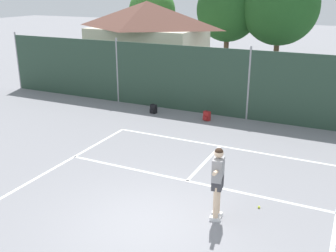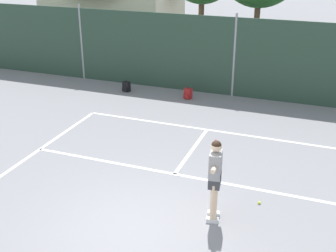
# 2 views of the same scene
# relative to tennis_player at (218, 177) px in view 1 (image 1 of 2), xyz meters

# --- Properties ---
(ground_plane) EXTENTS (120.00, 120.00, 0.00)m
(ground_plane) POSITION_rel_tennis_player_xyz_m (-1.43, -0.95, -1.11)
(ground_plane) COLOR gray
(court_markings) EXTENTS (8.30, 11.10, 0.01)m
(court_markings) POSITION_rel_tennis_player_xyz_m (-1.43, -0.31, -1.11)
(court_markings) COLOR white
(court_markings) RESTS_ON ground
(chainlink_fence) EXTENTS (26.09, 0.09, 3.12)m
(chainlink_fence) POSITION_rel_tennis_player_xyz_m (-1.43, 8.05, 0.38)
(chainlink_fence) COLOR #284233
(chainlink_fence) RESTS_ON ground
(clubhouse_building) EXTENTS (6.80, 4.42, 4.68)m
(clubhouse_building) POSITION_rel_tennis_player_xyz_m (-8.75, 12.65, 1.31)
(clubhouse_building) COLOR beige
(clubhouse_building) RESTS_ON ground
(treeline_backdrop) EXTENTS (24.36, 4.59, 6.79)m
(treeline_backdrop) POSITION_rel_tennis_player_xyz_m (-2.50, 19.70, 2.73)
(treeline_backdrop) COLOR brown
(treeline_backdrop) RESTS_ON ground
(tennis_player) EXTENTS (0.39, 1.41, 1.85)m
(tennis_player) POSITION_rel_tennis_player_xyz_m (0.00, 0.00, 0.00)
(tennis_player) COLOR silver
(tennis_player) RESTS_ON ground
(tennis_ball) EXTENTS (0.07, 0.07, 0.07)m
(tennis_ball) POSITION_rel_tennis_player_xyz_m (0.84, 0.91, -1.08)
(tennis_ball) COLOR #CCE033
(tennis_ball) RESTS_ON ground
(backpack_black) EXTENTS (0.31, 0.29, 0.46)m
(backpack_black) POSITION_rel_tennis_player_xyz_m (-5.44, 7.06, -0.92)
(backpack_black) COLOR black
(backpack_black) RESTS_ON ground
(backpack_red) EXTENTS (0.33, 0.31, 0.46)m
(backpack_red) POSITION_rel_tennis_player_xyz_m (-2.90, 7.11, -0.92)
(backpack_red) COLOR maroon
(backpack_red) RESTS_ON ground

